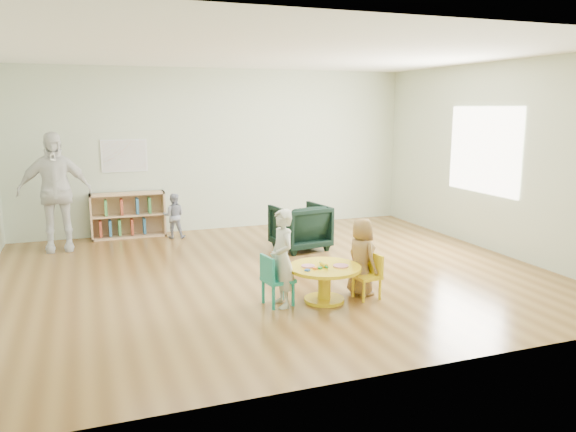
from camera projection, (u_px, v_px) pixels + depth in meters
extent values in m
plane|color=brown|center=(273.00, 273.00, 7.35)|extent=(7.00, 7.00, 0.00)
cube|color=white|center=(272.00, 56.00, 6.82)|extent=(7.00, 6.00, 0.10)
cube|color=#B6C6A9|center=(218.00, 150.00, 9.85)|extent=(7.00, 0.10, 2.80)
cube|color=#B6C6A9|center=(396.00, 205.00, 4.31)|extent=(7.00, 0.10, 2.80)
cube|color=#B6C6A9|center=(498.00, 158.00, 8.26)|extent=(0.10, 6.00, 2.80)
cube|color=white|center=(484.00, 150.00, 8.51)|extent=(0.02, 1.60, 1.30)
cylinder|color=gold|center=(324.00, 285.00, 6.26)|extent=(0.14, 0.14, 0.37)
cylinder|color=gold|center=(324.00, 299.00, 6.29)|extent=(0.45, 0.45, 0.04)
cylinder|color=gold|center=(325.00, 268.00, 6.22)|extent=(0.81, 0.81, 0.04)
cylinder|color=#D47A88|center=(308.00, 266.00, 6.20)|extent=(0.15, 0.15, 0.02)
cylinder|color=#D47A88|center=(341.00, 266.00, 6.21)|extent=(0.17, 0.17, 0.02)
cylinder|color=gold|center=(324.00, 265.00, 6.19)|extent=(0.05, 0.12, 0.04)
cylinder|color=#168038|center=(327.00, 267.00, 6.11)|extent=(0.02, 0.05, 0.02)
cylinder|color=#168038|center=(321.00, 263.00, 6.27)|extent=(0.02, 0.05, 0.02)
cube|color=red|center=(326.00, 266.00, 6.18)|extent=(0.06, 0.06, 0.02)
cube|color=orange|center=(316.00, 268.00, 6.11)|extent=(0.07, 0.07, 0.02)
cube|color=blue|center=(307.00, 270.00, 6.04)|extent=(0.07, 0.07, 0.02)
cube|color=#168038|center=(320.00, 268.00, 6.12)|extent=(0.07, 0.07, 0.02)
cube|color=#198B76|center=(278.00, 280.00, 6.13)|extent=(0.35, 0.35, 0.04)
cube|color=#198B76|center=(267.00, 268.00, 6.04)|extent=(0.08, 0.30, 0.26)
cylinder|color=#198B76|center=(263.00, 292.00, 6.21)|extent=(0.04, 0.04, 0.26)
cylinder|color=#198B76|center=(273.00, 298.00, 6.00)|extent=(0.04, 0.04, 0.26)
cylinder|color=#198B76|center=(282.00, 288.00, 6.32)|extent=(0.04, 0.04, 0.26)
cylinder|color=#198B76|center=(293.00, 294.00, 6.12)|extent=(0.04, 0.04, 0.26)
cube|color=gold|center=(367.00, 277.00, 6.35)|extent=(0.30, 0.30, 0.04)
cube|color=gold|center=(376.00, 264.00, 6.37)|extent=(0.06, 0.27, 0.24)
cylinder|color=gold|center=(380.00, 290.00, 6.32)|extent=(0.03, 0.03, 0.24)
cylinder|color=gold|center=(369.00, 284.00, 6.51)|extent=(0.03, 0.03, 0.24)
cylinder|color=gold|center=(364.00, 292.00, 6.23)|extent=(0.03, 0.03, 0.24)
cylinder|color=gold|center=(353.00, 287.00, 6.42)|extent=(0.03, 0.03, 0.24)
cube|color=tan|center=(91.00, 217.00, 9.15)|extent=(0.03, 0.30, 0.75)
cube|color=tan|center=(164.00, 213.00, 9.54)|extent=(0.03, 0.30, 0.75)
cube|color=tan|center=(129.00, 236.00, 9.41)|extent=(1.20, 0.30, 0.03)
cube|color=tan|center=(127.00, 194.00, 9.28)|extent=(1.20, 0.30, 0.03)
cube|color=tan|center=(128.00, 215.00, 9.35)|extent=(1.14, 0.28, 0.03)
cube|color=tan|center=(128.00, 214.00, 9.48)|extent=(1.20, 0.02, 0.75)
cube|color=#A7412C|center=(101.00, 229.00, 9.21)|extent=(0.04, 0.18, 0.26)
cube|color=teal|center=(110.00, 228.00, 9.26)|extent=(0.04, 0.18, 0.26)
cube|color=#45964B|center=(120.00, 227.00, 9.31)|extent=(0.04, 0.18, 0.26)
cube|color=#A7412C|center=(132.00, 226.00, 9.38)|extent=(0.04, 0.18, 0.26)
cube|color=teal|center=(144.00, 226.00, 9.45)|extent=(0.04, 0.18, 0.26)
cube|color=#45964B|center=(106.00, 208.00, 9.18)|extent=(0.04, 0.18, 0.26)
cube|color=#A7412C|center=(122.00, 207.00, 9.27)|extent=(0.04, 0.18, 0.26)
cube|color=teal|center=(137.00, 206.00, 9.35)|extent=(0.04, 0.18, 0.26)
cube|color=#45964B|center=(149.00, 205.00, 9.42)|extent=(0.04, 0.18, 0.26)
cube|color=white|center=(124.00, 156.00, 9.30)|extent=(0.74, 0.01, 0.54)
cube|color=#FF3E35|center=(124.00, 156.00, 9.30)|extent=(0.70, 0.00, 0.50)
imported|color=black|center=(300.00, 227.00, 8.55)|extent=(0.85, 0.87, 0.69)
imported|color=silver|center=(282.00, 258.00, 6.05)|extent=(0.28, 0.40, 1.07)
imported|color=gold|center=(362.00, 257.00, 6.44)|extent=(0.37, 0.49, 0.90)
imported|color=#1D2748|center=(174.00, 216.00, 9.29)|extent=(0.42, 0.37, 0.75)
imported|color=white|center=(55.00, 192.00, 8.38)|extent=(1.05, 0.44, 1.79)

